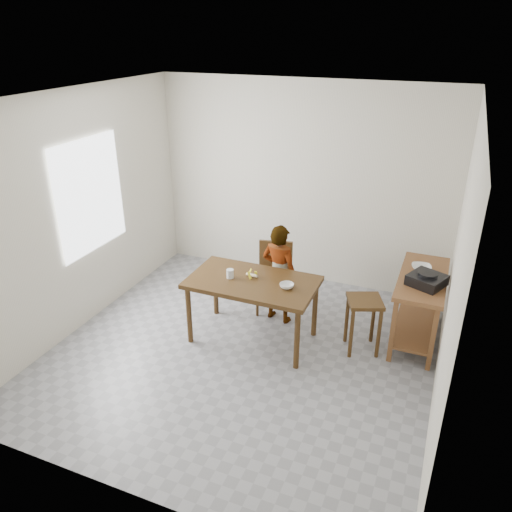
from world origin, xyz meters
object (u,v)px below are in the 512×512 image
at_px(child, 279,274).
at_px(stool, 363,325).
at_px(dining_chair, 274,279).
at_px(dining_table, 253,310).
at_px(prep_counter, 418,308).

relative_size(child, stool, 1.95).
relative_size(dining_chair, stool, 1.37).
xyz_separation_m(dining_table, prep_counter, (1.72, 0.70, 0.03)).
distance_m(child, stool, 1.13).
height_order(dining_table, child, child).
bearing_deg(dining_table, stool, 12.35).
relative_size(dining_table, prep_counter, 1.17).
height_order(prep_counter, child, child).
distance_m(dining_table, child, 0.58).
xyz_separation_m(dining_table, child, (0.13, 0.51, 0.24)).
xyz_separation_m(child, dining_chair, (-0.13, 0.18, -0.18)).
relative_size(dining_table, stool, 2.22).
relative_size(child, dining_chair, 1.43).
xyz_separation_m(prep_counter, stool, (-0.53, -0.44, -0.09)).
bearing_deg(prep_counter, dining_table, -157.85).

